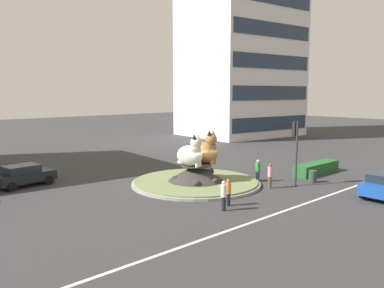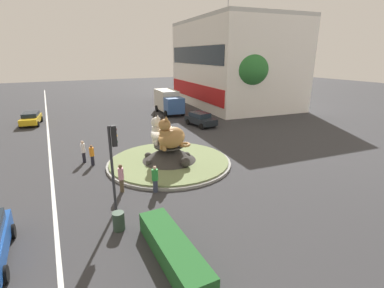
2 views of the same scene
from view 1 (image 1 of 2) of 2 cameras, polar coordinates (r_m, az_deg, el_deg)
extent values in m
plane|color=#333335|center=(28.54, 0.57, -5.88)|extent=(160.00, 160.00, 0.00)
cube|color=silver|center=(23.49, 14.27, -9.08)|extent=(112.00, 0.20, 0.01)
cylinder|color=gray|center=(28.52, 0.57, -5.70)|extent=(9.30, 9.30, 0.18)
cylinder|color=#707F51|center=(28.48, 0.57, -5.42)|extent=(8.92, 8.92, 0.11)
cone|color=#33302D|center=(28.34, 0.58, -4.14)|extent=(4.02, 4.02, 1.20)
cylinder|color=#33302D|center=(28.24, 0.58, -3.07)|extent=(2.21, 2.21, 0.12)
ellipsoid|color=#33302D|center=(29.97, 2.47, -4.00)|extent=(0.86, 0.67, 0.69)
ellipsoid|color=#33302D|center=(29.56, -0.80, -4.34)|extent=(0.62, 0.56, 0.49)
ellipsoid|color=#33302D|center=(28.16, -2.49, -5.04)|extent=(0.51, 0.54, 0.41)
ellipsoid|color=#33302D|center=(26.74, 0.60, -5.71)|extent=(0.52, 0.53, 0.42)
ellipsoid|color=#33302D|center=(27.43, 3.46, -5.39)|extent=(0.51, 0.40, 0.41)
ellipsoid|color=silver|center=(27.48, -0.35, -1.71)|extent=(1.68, 2.22, 1.44)
cylinder|color=silver|center=(27.24, 0.33, -1.45)|extent=(1.13, 1.13, 0.90)
sphere|color=silver|center=(27.05, 0.59, 0.17)|extent=(0.79, 0.79, 0.79)
torus|color=silver|center=(28.30, -1.33, -2.63)|extent=(1.00, 1.00, 0.18)
cone|color=silver|center=(27.17, 0.84, 1.18)|extent=(0.39, 0.39, 0.32)
cone|color=black|center=(26.81, 0.33, 1.10)|extent=(0.39, 0.39, 0.32)
cylinder|color=silver|center=(27.31, 1.09, -2.92)|extent=(0.25, 0.25, 0.36)
cylinder|color=silver|center=(27.05, 0.71, -3.03)|extent=(0.25, 0.25, 0.36)
ellipsoid|color=#9E703D|center=(28.56, 1.80, -1.26)|extent=(1.78, 2.37, 1.55)
cylinder|color=#9E703D|center=(28.31, 2.52, -0.98)|extent=(1.20, 1.20, 0.97)
sphere|color=#9E703D|center=(28.11, 2.79, 0.69)|extent=(0.85, 0.85, 0.85)
torus|color=#9E703D|center=(29.42, 0.75, -2.21)|extent=(1.01, 1.01, 0.19)
cone|color=#9E703D|center=(28.25, 3.05, 1.73)|extent=(0.42, 0.42, 0.35)
cone|color=black|center=(27.86, 2.54, 1.65)|extent=(0.42, 0.42, 0.35)
cylinder|color=#9E703D|center=(28.39, 3.29, -2.50)|extent=(0.27, 0.27, 0.39)
cylinder|color=#9E703D|center=(28.10, 2.91, -2.61)|extent=(0.27, 0.27, 0.39)
cylinder|color=#2D2D33|center=(28.59, 14.96, -1.40)|extent=(0.14, 0.14, 4.61)
cube|color=black|center=(28.51, 14.73, 2.19)|extent=(0.34, 0.26, 1.05)
sphere|color=#360606|center=(28.53, 14.62, 2.83)|extent=(0.18, 0.18, 0.18)
sphere|color=orange|center=(28.56, 14.60, 2.20)|extent=(0.18, 0.18, 0.18)
sphere|color=black|center=(28.59, 14.58, 1.57)|extent=(0.18, 0.18, 0.18)
cube|color=silver|center=(61.70, 7.09, 13.45)|extent=(17.24, 14.72, 26.00)
cube|color=#233347|center=(56.92, 11.50, 2.92)|extent=(14.94, 1.65, 1.97)
cube|color=#233347|center=(56.75, 11.62, 7.29)|extent=(14.94, 1.65, 1.97)
cube|color=#233347|center=(56.90, 11.74, 11.66)|extent=(14.94, 1.65, 1.97)
cube|color=#233347|center=(57.38, 11.86, 15.97)|extent=(14.94, 1.65, 1.97)
cube|color=#235B28|center=(33.66, 17.67, -3.38)|extent=(5.08, 1.20, 0.90)
cylinder|color=black|center=(23.32, 5.29, -8.06)|extent=(0.25, 0.25, 0.74)
cylinder|color=orange|center=(23.14, 5.31, -6.41)|extent=(0.33, 0.33, 0.64)
sphere|color=#936B4C|center=(23.04, 5.33, -5.38)|extent=(0.21, 0.21, 0.21)
cylinder|color=black|center=(22.34, 4.62, -8.67)|extent=(0.25, 0.25, 0.80)
cylinder|color=silver|center=(22.14, 4.64, -6.82)|extent=(0.33, 0.33, 0.69)
sphere|color=beige|center=(22.03, 4.65, -5.65)|extent=(0.23, 0.23, 0.23)
cylinder|color=#33384C|center=(29.61, 9.53, -4.72)|extent=(0.29, 0.29, 0.78)
cylinder|color=#288C38|center=(29.46, 9.56, -3.34)|extent=(0.38, 0.38, 0.68)
sphere|color=beige|center=(29.38, 9.58, -2.48)|extent=(0.22, 0.22, 0.22)
cylinder|color=brown|center=(27.82, 11.26, -5.52)|extent=(0.25, 0.25, 0.82)
cylinder|color=pink|center=(27.66, 11.30, -3.98)|extent=(0.33, 0.33, 0.71)
sphere|color=brown|center=(27.57, 11.32, -3.02)|extent=(0.23, 0.23, 0.23)
cylinder|color=black|center=(29.69, 25.91, -5.49)|extent=(0.64, 0.22, 0.64)
cylinder|color=black|center=(27.06, 23.55, -6.58)|extent=(0.64, 0.22, 0.64)
cube|color=black|center=(30.34, -23.19, -4.42)|extent=(4.27, 2.36, 0.67)
cube|color=#19232D|center=(30.13, -23.60, -3.35)|extent=(2.47, 1.89, 0.54)
cylinder|color=black|center=(31.80, -21.76, -4.44)|extent=(0.66, 0.31, 0.64)
cylinder|color=black|center=(30.24, -20.11, -4.96)|extent=(0.66, 0.31, 0.64)
cylinder|color=black|center=(30.65, -26.17, -5.11)|extent=(0.66, 0.31, 0.64)
cylinder|color=black|center=(29.04, -24.70, -5.70)|extent=(0.66, 0.31, 0.64)
cylinder|color=#2D4233|center=(30.35, 17.15, -4.53)|extent=(0.56, 0.56, 0.90)
camera|label=2|loc=(39.63, 29.15, 8.46)|focal=26.37mm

